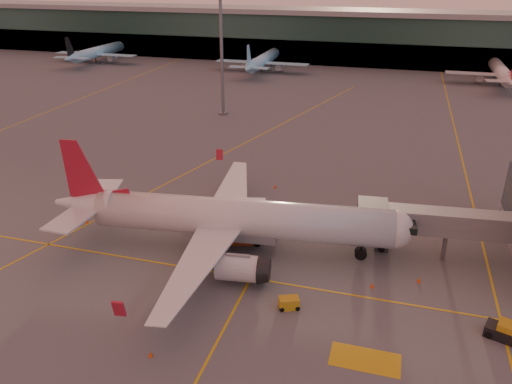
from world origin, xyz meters
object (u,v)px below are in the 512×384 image
(main_airplane, at_px, (229,219))
(catering_truck, at_px, (238,219))
(gpu_cart, at_px, (289,303))
(pushback_tug, at_px, (505,332))

(main_airplane, relative_size, catering_truck, 5.94)
(catering_truck, height_order, gpu_cart, catering_truck)
(catering_truck, bearing_deg, main_airplane, -109.75)
(main_airplane, xyz_separation_m, catering_truck, (0.25, 2.50, -1.23))
(gpu_cart, bearing_deg, main_airplane, 112.97)
(main_airplane, relative_size, pushback_tug, 11.47)
(pushback_tug, bearing_deg, catering_truck, 179.89)
(catering_truck, xyz_separation_m, gpu_cart, (8.94, -11.38, -2.35))
(main_airplane, bearing_deg, gpu_cart, -51.32)
(main_airplane, height_order, gpu_cart, main_airplane)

